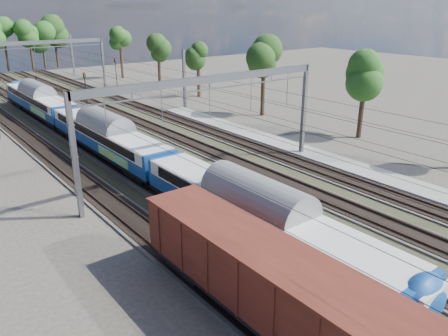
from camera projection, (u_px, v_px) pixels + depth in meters
track_bed at (131, 140)px, 49.03m from camera, size 21.00×130.00×0.34m
platform at (392, 180)px, 37.52m from camera, size 3.00×70.00×0.30m
catenary at (101, 75)px, 52.70m from camera, size 25.65×130.00×9.00m
tree_belt at (51, 41)px, 86.59m from camera, size 39.58×101.11×11.67m
emu_train at (108, 132)px, 42.37m from camera, size 3.14×66.28×4.59m
freight_boxcar at (263, 279)px, 19.96m from camera, size 3.25×15.67×4.04m
worker at (37, 81)px, 81.74m from camera, size 0.50×0.75×2.01m
signal_near at (86, 87)px, 62.40m from camera, size 0.34×0.31×5.39m
signal_far at (116, 70)px, 77.98m from camera, size 0.39×0.36×5.51m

